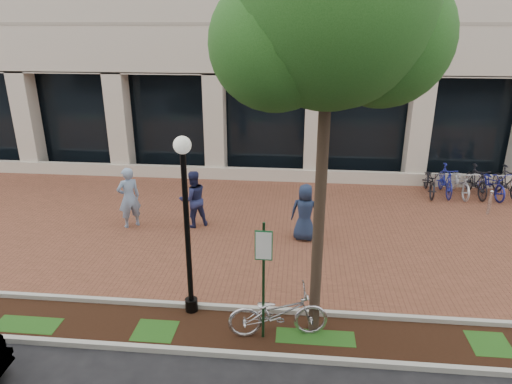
# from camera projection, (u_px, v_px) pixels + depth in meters

# --- Properties ---
(ground) EXTENTS (120.00, 120.00, 0.00)m
(ground) POSITION_uv_depth(u_px,v_px,m) (252.00, 226.00, 14.42)
(ground) COLOR black
(ground) RESTS_ON ground
(brick_plaza) EXTENTS (40.00, 9.00, 0.01)m
(brick_plaza) POSITION_uv_depth(u_px,v_px,m) (252.00, 226.00, 14.42)
(brick_plaza) COLOR brown
(brick_plaza) RESTS_ON ground
(planting_strip) EXTENTS (40.00, 1.50, 0.01)m
(planting_strip) POSITION_uv_depth(u_px,v_px,m) (225.00, 331.00, 9.52)
(planting_strip) COLOR black
(planting_strip) RESTS_ON ground
(curb_plaza_side) EXTENTS (40.00, 0.12, 0.12)m
(curb_plaza_side) POSITION_uv_depth(u_px,v_px,m) (230.00, 308.00, 10.20)
(curb_plaza_side) COLOR #AAABA1
(curb_plaza_side) RESTS_ON ground
(curb_street_side) EXTENTS (40.00, 0.12, 0.12)m
(curb_street_side) POSITION_uv_depth(u_px,v_px,m) (218.00, 353.00, 8.81)
(curb_street_side) COLOR #AAABA1
(curb_street_side) RESTS_ON ground
(parking_sign) EXTENTS (0.34, 0.07, 2.58)m
(parking_sign) POSITION_uv_depth(u_px,v_px,m) (264.00, 268.00, 8.77)
(parking_sign) COLOR #133519
(parking_sign) RESTS_ON ground
(lamppost) EXTENTS (0.36, 0.36, 3.99)m
(lamppost) POSITION_uv_depth(u_px,v_px,m) (186.00, 218.00, 9.42)
(lamppost) COLOR black
(lamppost) RESTS_ON ground
(street_tree) EXTENTS (4.12, 3.43, 8.05)m
(street_tree) POSITION_uv_depth(u_px,v_px,m) (333.00, 19.00, 7.49)
(street_tree) COLOR #433126
(street_tree) RESTS_ON ground
(locked_bicycle) EXTENTS (2.13, 1.05, 1.07)m
(locked_bicycle) POSITION_uv_depth(u_px,v_px,m) (278.00, 313.00, 9.24)
(locked_bicycle) COLOR #B3B3B7
(locked_bicycle) RESTS_ON ground
(pedestrian_left) EXTENTS (0.84, 0.81, 1.94)m
(pedestrian_left) POSITION_uv_depth(u_px,v_px,m) (129.00, 198.00, 14.08)
(pedestrian_left) COLOR #7D98BB
(pedestrian_left) RESTS_ON ground
(pedestrian_mid) EXTENTS (1.12, 1.05, 1.82)m
(pedestrian_mid) POSITION_uv_depth(u_px,v_px,m) (193.00, 199.00, 14.14)
(pedestrian_mid) COLOR navy
(pedestrian_mid) RESTS_ON ground
(pedestrian_right) EXTENTS (0.90, 0.65, 1.72)m
(pedestrian_right) POSITION_uv_depth(u_px,v_px,m) (305.00, 212.00, 13.28)
(pedestrian_right) COLOR #1D2A48
(pedestrian_right) RESTS_ON ground
(bollard) EXTENTS (0.12, 0.12, 0.87)m
(bollard) POSITION_uv_depth(u_px,v_px,m) (490.00, 202.00, 15.17)
(bollard) COLOR silver
(bollard) RESTS_ON ground
(bike_rack_cluster) EXTENTS (3.60, 2.02, 1.13)m
(bike_rack_cluster) POSITION_uv_depth(u_px,v_px,m) (468.00, 182.00, 16.81)
(bike_rack_cluster) COLOR black
(bike_rack_cluster) RESTS_ON ground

